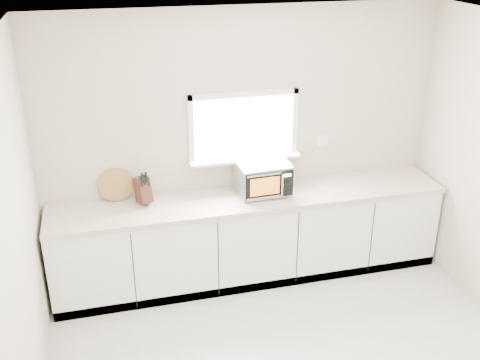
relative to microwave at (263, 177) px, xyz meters
name	(u,v)px	position (x,y,z in m)	size (l,w,h in m)	color
back_wall	(243,144)	(-0.14, 0.26, 0.28)	(4.00, 0.17, 2.70)	beige
cabinets	(250,238)	(-0.14, -0.04, -0.65)	(3.92, 0.60, 0.88)	white
countertop	(251,198)	(-0.14, -0.05, -0.19)	(3.92, 0.64, 0.04)	beige
microwave	(263,177)	(0.00, 0.00, 0.00)	(0.51, 0.42, 0.32)	black
knife_block	(143,189)	(-1.17, 0.07, -0.02)	(0.18, 0.26, 0.34)	#3F1F16
cutting_board	(116,185)	(-1.41, 0.20, -0.01)	(0.32, 0.32, 0.02)	olive
coffee_grinder	(277,182)	(0.14, 0.00, -0.07)	(0.14, 0.14, 0.21)	#B0B2B8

